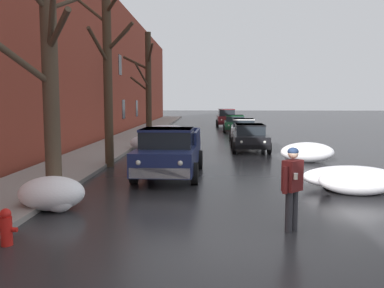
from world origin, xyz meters
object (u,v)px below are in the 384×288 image
object	(u,v)px
pickup_truck_darkblue_approaching_near_lane	(170,152)
sedan_black_parked_kerbside_close	(250,137)
bare_tree_at_the_corner	(49,82)
bare_tree_mid_block	(148,83)
fire_hydrant	(6,227)
pedestrian_with_coffee	(292,182)
sedan_green_parked_far_down_block	(235,123)
bare_tree_second_along_sidewalk	(108,73)
sedan_white_parked_kerbside_mid	(243,128)
suv_maroon_queued_behind_truck	(226,117)

from	to	relation	value
pickup_truck_darkblue_approaching_near_lane	sedan_black_parked_kerbside_close	bearing A→B (deg)	64.53
bare_tree_at_the_corner	bare_tree_mid_block	distance (m)	17.66
sedan_black_parked_kerbside_close	fire_hydrant	xyz separation A→B (m)	(-6.05, -14.88, -0.40)
pickup_truck_darkblue_approaching_near_lane	pedestrian_with_coffee	world-z (taller)	same
bare_tree_mid_block	sedan_green_parked_far_down_block	world-z (taller)	bare_tree_mid_block
bare_tree_second_along_sidewalk	sedan_green_parked_far_down_block	xyz separation A→B (m)	(6.31, 18.92, -3.04)
bare_tree_mid_block	fire_hydrant	xyz separation A→B (m)	(0.30, -20.64, -3.51)
sedan_black_parked_kerbside_close	sedan_white_parked_kerbside_mid	xyz separation A→B (m)	(0.22, 6.45, -0.00)
bare_tree_second_along_sidewalk	sedan_black_parked_kerbside_close	distance (m)	9.02
bare_tree_at_the_corner	bare_tree_second_along_sidewalk	world-z (taller)	bare_tree_second_along_sidewalk
sedan_black_parked_kerbside_close	sedan_green_parked_far_down_block	distance (m)	13.18
bare_tree_mid_block	sedan_black_parked_kerbside_close	xyz separation A→B (m)	(6.35, -5.76, -3.11)
bare_tree_mid_block	sedan_green_parked_far_down_block	xyz separation A→B (m)	(6.40, 7.42, -3.11)
fire_hydrant	pickup_truck_darkblue_approaching_near_lane	bearing A→B (deg)	71.55
sedan_black_parked_kerbside_close	sedan_green_parked_far_down_block	world-z (taller)	same
sedan_black_parked_kerbside_close	sedan_green_parked_far_down_block	size ratio (longest dim) A/B	0.99
pickup_truck_darkblue_approaching_near_lane	fire_hydrant	distance (m)	7.66
sedan_white_parked_kerbside_mid	pedestrian_with_coffee	size ratio (longest dim) A/B	2.26
sedan_green_parked_far_down_block	fire_hydrant	bearing A→B (deg)	-102.27
bare_tree_second_along_sidewalk	bare_tree_mid_block	distance (m)	11.50
sedan_black_parked_kerbside_close	pickup_truck_darkblue_approaching_near_lane	bearing A→B (deg)	-115.47
pedestrian_with_coffee	fire_hydrant	distance (m)	5.66
bare_tree_mid_block	pedestrian_with_coffee	distance (m)	20.64
bare_tree_mid_block	sedan_white_parked_kerbside_mid	distance (m)	7.31
bare_tree_mid_block	sedan_white_parked_kerbside_mid	size ratio (longest dim) A/B	1.85
bare_tree_at_the_corner	sedan_white_parked_kerbside_mid	xyz separation A→B (m)	(6.51, 18.33, -2.43)
pickup_truck_darkblue_approaching_near_lane	sedan_white_parked_kerbside_mid	distance (m)	14.61
sedan_green_parked_far_down_block	bare_tree_second_along_sidewalk	bearing A→B (deg)	-108.45
pickup_truck_darkblue_approaching_near_lane	fire_hydrant	bearing A→B (deg)	-108.45
suv_maroon_queued_behind_truck	pickup_truck_darkblue_approaching_near_lane	bearing A→B (deg)	-96.81
bare_tree_mid_block	sedan_black_parked_kerbside_close	world-z (taller)	bare_tree_mid_block
sedan_white_parked_kerbside_mid	sedan_green_parked_far_down_block	distance (m)	6.73
pickup_truck_darkblue_approaching_near_lane	sedan_white_parked_kerbside_mid	bearing A→B (deg)	74.67
sedan_white_parked_kerbside_mid	sedan_green_parked_far_down_block	bearing A→B (deg)	91.48
bare_tree_mid_block	fire_hydrant	bearing A→B (deg)	-89.17
sedan_green_parked_far_down_block	suv_maroon_queued_behind_truck	distance (m)	6.43
sedan_black_parked_kerbside_close	fire_hydrant	world-z (taller)	sedan_black_parked_kerbside_close
sedan_black_parked_kerbside_close	pedestrian_with_coffee	xyz separation A→B (m)	(-0.53, -13.83, 0.28)
fire_hydrant	sedan_white_parked_kerbside_mid	bearing A→B (deg)	73.60
bare_tree_mid_block	suv_maroon_queued_behind_truck	bearing A→B (deg)	66.67
bare_tree_at_the_corner	fire_hydrant	world-z (taller)	bare_tree_at_the_corner
pedestrian_with_coffee	suv_maroon_queued_behind_truck	bearing A→B (deg)	89.75
pedestrian_with_coffee	pickup_truck_darkblue_approaching_near_lane	bearing A→B (deg)	116.62
pickup_truck_darkblue_approaching_near_lane	sedan_green_parked_far_down_block	xyz separation A→B (m)	(3.69, 20.82, -0.13)
sedan_green_parked_far_down_block	pedestrian_with_coffee	distance (m)	27.03
sedan_green_parked_far_down_block	bare_tree_mid_block	bearing A→B (deg)	-130.78
sedan_black_parked_kerbside_close	suv_maroon_queued_behind_truck	size ratio (longest dim) A/B	0.98
suv_maroon_queued_behind_truck	pedestrian_with_coffee	distance (m)	33.43
bare_tree_at_the_corner	bare_tree_mid_block	world-z (taller)	bare_tree_mid_block
pedestrian_with_coffee	sedan_green_parked_far_down_block	bearing A→B (deg)	88.77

